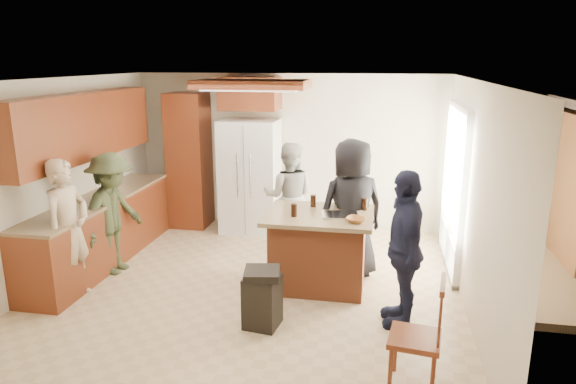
% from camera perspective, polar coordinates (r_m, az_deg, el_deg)
% --- Properties ---
extents(person_front_left, '(0.52, 0.66, 1.65)m').
position_cam_1_polar(person_front_left, '(6.39, -23.20, -3.89)').
color(person_front_left, tan).
rests_on(person_front_left, ground).
extents(person_behind_left, '(0.80, 0.54, 1.58)m').
position_cam_1_polar(person_behind_left, '(7.44, 0.11, -0.48)').
color(person_behind_left, '#9B9992').
rests_on(person_behind_left, ground).
extents(person_behind_right, '(1.04, 0.91, 1.79)m').
position_cam_1_polar(person_behind_right, '(6.48, 7.07, -1.90)').
color(person_behind_right, black).
rests_on(person_behind_right, ground).
extents(person_side_right, '(0.58, 1.02, 1.66)m').
position_cam_1_polar(person_side_right, '(5.43, 12.77, -6.16)').
color(person_side_right, '#1C1F38').
rests_on(person_side_right, ground).
extents(person_counter, '(0.63, 1.09, 1.59)m').
position_cam_1_polar(person_counter, '(6.98, -18.91, -2.29)').
color(person_counter, '#303820').
rests_on(person_counter, ground).
extents(left_cabinetry, '(0.64, 3.00, 2.30)m').
position_cam_1_polar(left_cabinetry, '(7.32, -20.65, -0.33)').
color(left_cabinetry, maroon).
rests_on(left_cabinetry, ground).
extents(back_wall_units, '(1.80, 0.60, 2.45)m').
position_cam_1_polar(back_wall_units, '(8.44, -9.30, 5.25)').
color(back_wall_units, maroon).
rests_on(back_wall_units, ground).
extents(refrigerator, '(0.90, 0.76, 1.80)m').
position_cam_1_polar(refrigerator, '(8.23, -4.21, 1.76)').
color(refrigerator, white).
rests_on(refrigerator, ground).
extents(kitchen_island, '(1.28, 1.03, 0.93)m').
position_cam_1_polar(kitchen_island, '(6.30, 3.43, -6.35)').
color(kitchen_island, brown).
rests_on(kitchen_island, ground).
extents(island_items, '(0.90, 0.69, 0.15)m').
position_cam_1_polar(island_items, '(6.05, 5.83, -2.38)').
color(island_items, silver).
rests_on(island_items, kitchen_island).
extents(trash_bin, '(0.42, 0.42, 0.63)m').
position_cam_1_polar(trash_bin, '(5.44, -2.87, -11.64)').
color(trash_bin, black).
rests_on(trash_bin, ground).
extents(spindle_chair, '(0.47, 0.47, 0.99)m').
position_cam_1_polar(spindle_chair, '(4.60, 14.18, -15.51)').
color(spindle_chair, maroon).
rests_on(spindle_chair, ground).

